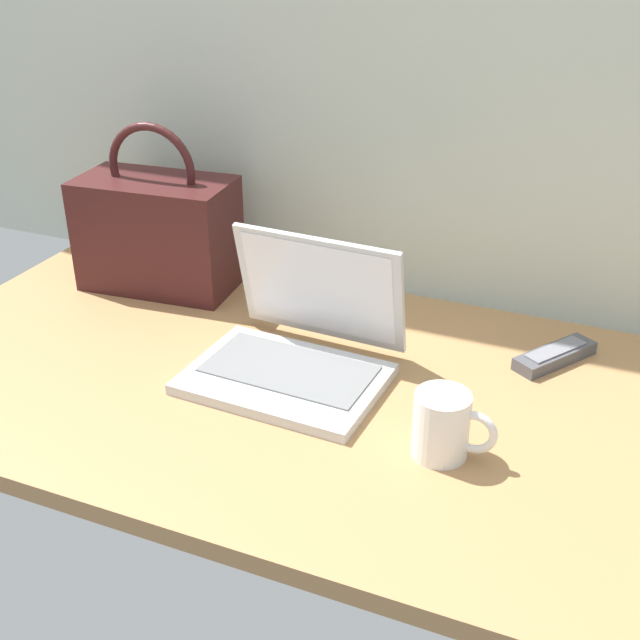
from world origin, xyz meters
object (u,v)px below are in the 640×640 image
at_px(laptop, 297,346).
at_px(coffee_mug, 444,425).
at_px(remote_control_near, 555,355).
at_px(handbag, 158,231).

xyz_separation_m(laptop, coffee_mug, (0.28, -0.13, 0.00)).
bearing_deg(laptop, remote_control_near, 26.62).
xyz_separation_m(laptop, handbag, (-0.39, 0.20, 0.07)).
xyz_separation_m(coffee_mug, handbag, (-0.67, 0.33, 0.07)).
distance_m(remote_control_near, handbag, 0.79).
relative_size(coffee_mug, handbag, 0.36).
bearing_deg(coffee_mug, laptop, 155.54).
relative_size(laptop, remote_control_near, 2.01).
bearing_deg(remote_control_near, handbag, 179.56).
distance_m(coffee_mug, remote_control_near, 0.34).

